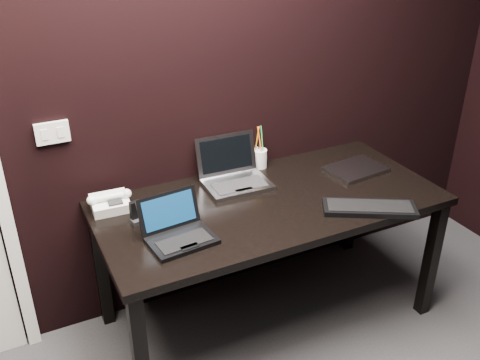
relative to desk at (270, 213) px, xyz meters
name	(u,v)px	position (x,y,z in m)	size (l,w,h in m)	color
wall_back	(179,76)	(-0.30, 0.40, 0.64)	(4.00, 4.00, 0.00)	black
wall_switch	(52,133)	(-0.92, 0.39, 0.46)	(0.15, 0.02, 0.10)	silver
desk	(270,213)	(0.00, 0.00, 0.00)	(1.70, 0.80, 0.74)	black
netbook	(178,232)	(-0.53, -0.13, 0.11)	(0.30, 0.27, 0.18)	black
silver_laptop	(234,176)	(-0.08, 0.23, 0.12)	(0.34, 0.31, 0.23)	gray
ext_keyboard	(369,208)	(0.37, -0.30, 0.09)	(0.45, 0.34, 0.03)	black
closed_laptop	(356,169)	(0.57, 0.07, 0.09)	(0.33, 0.25, 0.02)	gray
desk_phone	(110,203)	(-0.73, 0.25, 0.12)	(0.21, 0.17, 0.10)	silver
mobile_phone	(137,215)	(-0.65, 0.09, 0.12)	(0.07, 0.06, 0.11)	black
pen_cup	(259,158)	(0.13, 0.35, 0.13)	(0.08, 0.08, 0.24)	silver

